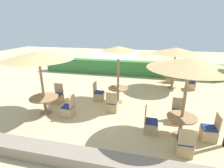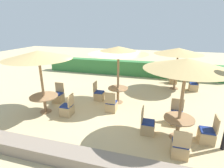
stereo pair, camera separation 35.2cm
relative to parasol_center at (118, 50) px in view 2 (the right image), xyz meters
The scene contains 21 objects.
ground_plane 2.60m from the parasol_center, 118.89° to the right, with size 40.00×40.00×0.00m, color #C6B284.
hedge_row 5.41m from the parasol_center, 93.51° to the left, with size 13.00×0.70×1.06m, color #387A3D.
stone_border 4.79m from the parasol_center, 94.22° to the right, with size 10.00×0.56×0.38m, color gray.
parasol_center is the anchor object (origin of this frame).
round_table_center 1.95m from the parasol_center, 90.00° to the left, with size 0.94×0.94×0.75m.
patio_chair_center_west 2.46m from the parasol_center, behind, with size 0.46×0.46×0.93m.
patio_chair_center_south 2.46m from the parasol_center, 93.11° to the right, with size 0.46×0.46×0.93m.
parasol_front_right 3.38m from the parasol_center, 40.37° to the right, with size 2.51×2.51×2.67m.
round_table_front_right 3.91m from the parasol_center, 40.37° to the right, with size 0.96×0.96×0.73m.
patio_chair_front_right_north 3.66m from the parasol_center, 25.24° to the right, with size 0.46×0.46×0.93m.
patio_chair_front_right_west 3.53m from the parasol_center, 54.00° to the right, with size 0.46×0.46×0.93m.
patio_chair_front_right_south 4.62m from the parasol_center, 50.24° to the right, with size 0.46×0.46×0.93m.
patio_chair_front_right_east 4.68m from the parasol_center, 32.16° to the right, with size 0.46×0.46×0.93m.
parasol_front_left 3.31m from the parasol_center, 147.02° to the right, with size 2.64×2.64×2.64m.
round_table_front_left 3.83m from the parasol_center, 147.02° to the right, with size 1.15×1.15×0.74m.
patio_chair_front_left_north 3.68m from the parasol_center, 165.64° to the right, with size 0.46×0.46×0.93m.
patio_chair_front_left_east 3.36m from the parasol_center, 133.48° to the right, with size 0.46×0.46×0.93m.
parasol_back_right 3.91m from the parasol_center, 45.51° to the left, with size 2.65×2.65×2.38m.
round_table_back_right 4.34m from the parasol_center, 45.51° to the left, with size 1.19×1.19×0.74m.
patio_chair_back_right_north 5.22m from the parasol_center, 54.84° to the left, with size 0.46×0.46×0.93m.
patio_chair_back_right_east 5.19m from the parasol_center, 35.98° to the left, with size 0.46×0.46×0.93m.
Camera 2 is at (2.16, -7.01, 3.57)m, focal length 28.00 mm.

